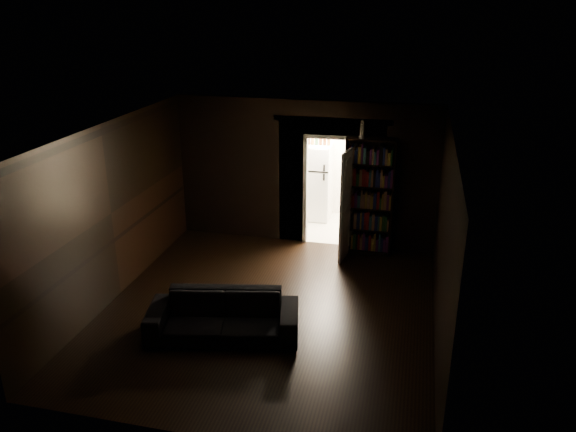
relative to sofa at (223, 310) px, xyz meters
name	(u,v)px	position (x,y,z in m)	size (l,w,h in m)	color
ground	(268,311)	(0.44, 0.79, -0.41)	(5.50, 5.50, 0.00)	black
room_walls	(283,186)	(0.43, 1.86, 1.27)	(5.02, 5.61, 2.84)	black
kitchen_alcove	(339,169)	(0.94, 4.66, 0.80)	(2.20, 1.80, 2.60)	beige
sofa	(223,310)	(0.00, 0.00, 0.00)	(2.12, 0.92, 0.82)	black
bookshelf	(369,197)	(1.69, 3.34, 0.69)	(0.90, 0.32, 2.20)	black
refrigerator	(314,181)	(0.37, 4.90, 0.42)	(0.74, 0.68, 1.65)	white
door	(348,204)	(1.34, 3.10, 0.62)	(0.85, 0.05, 2.05)	silver
figurine	(362,130)	(1.51, 3.29, 1.95)	(0.11, 0.11, 0.32)	silver
bottles	(317,138)	(0.43, 4.84, 1.38)	(0.70, 0.09, 0.28)	black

